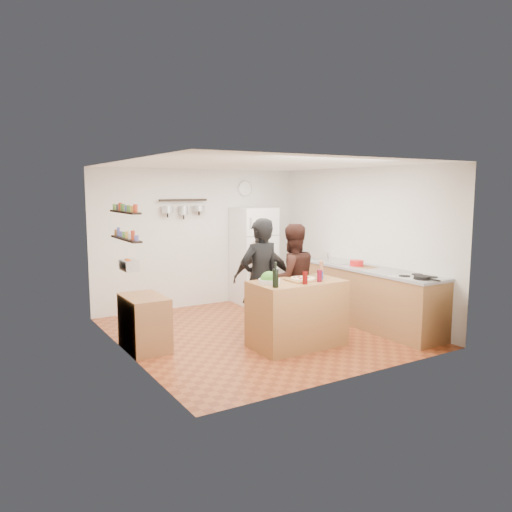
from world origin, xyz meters
TOP-DOWN VIEW (x-y plane):
  - room_shell at (0.00, 0.39)m, footprint 4.20×4.20m
  - prep_island at (0.10, -0.82)m, footprint 1.25×0.72m
  - pizza_board at (0.18, -0.84)m, footprint 0.42×0.34m
  - pizza at (0.18, -0.84)m, footprint 0.34×0.34m
  - salad_bowl at (-0.32, -0.77)m, footprint 0.29×0.29m
  - wine_bottle at (-0.40, -1.04)m, footprint 0.08×0.08m
  - wine_glass_near at (0.05, -1.06)m, footprint 0.07×0.07m
  - wine_glass_far at (0.32, -1.02)m, footprint 0.07×0.07m
  - pepper_mill at (0.55, -0.77)m, footprint 0.06×0.06m
  - salt_canister at (0.40, -0.94)m, footprint 0.07×0.07m
  - person_left at (-0.15, -0.26)m, footprint 0.66×0.46m
  - person_center at (0.37, -0.31)m, footprint 0.90×0.75m
  - person_back at (0.16, 0.17)m, footprint 0.97×0.76m
  - counter_run at (1.70, -0.55)m, footprint 0.63×2.63m
  - stove_top at (1.70, -1.50)m, footprint 0.60×0.62m
  - skillet at (1.60, -1.66)m, footprint 0.24×0.24m
  - sink at (1.70, 0.30)m, footprint 0.50×0.80m
  - cutting_board at (1.70, -0.44)m, footprint 0.30×0.40m
  - red_bowl at (1.65, -0.30)m, footprint 0.22×0.22m
  - fridge at (0.95, 1.75)m, footprint 0.70×0.68m
  - wall_clock at (0.95, 2.08)m, footprint 0.30×0.03m
  - spice_shelf_lower at (-1.93, 0.20)m, footprint 0.12×1.00m
  - spice_shelf_upper at (-1.93, 0.20)m, footprint 0.12×1.00m
  - produce_basket at (-1.90, 0.20)m, footprint 0.18×0.35m
  - side_table at (-1.74, 0.12)m, footprint 0.50×0.80m
  - pot_rack at (-0.35, 2.00)m, footprint 0.90×0.04m

SIDE VIEW (x-z plane):
  - side_table at x=-1.74m, z-range 0.00..0.73m
  - counter_run at x=1.70m, z-range 0.00..0.90m
  - prep_island at x=0.10m, z-range 0.00..0.91m
  - person_back at x=0.16m, z-range 0.00..1.54m
  - person_center at x=0.37m, z-range 0.00..1.64m
  - person_left at x=-0.15m, z-range 0.00..1.74m
  - fridge at x=0.95m, z-range 0.00..1.80m
  - stove_top at x=1.70m, z-range 0.90..0.92m
  - cutting_board at x=1.70m, z-range 0.90..0.92m
  - sink at x=1.70m, z-range 0.90..0.93m
  - pizza_board at x=0.18m, z-range 0.91..0.93m
  - salad_bowl at x=-0.32m, z-range 0.91..0.97m
  - pizza at x=0.18m, z-range 0.93..0.95m
  - skillet at x=1.60m, z-range 0.92..0.97m
  - red_bowl at x=1.65m, z-range 0.92..1.01m
  - salt_canister at x=0.40m, z-range 0.91..1.03m
  - wine_glass_far at x=0.32m, z-range 0.91..1.07m
  - wine_glass_near at x=0.05m, z-range 0.91..1.08m
  - pepper_mill at x=0.55m, z-range 0.91..1.10m
  - wine_bottle at x=-0.40m, z-range 0.91..1.14m
  - produce_basket at x=-1.90m, z-range 1.08..1.22m
  - room_shell at x=0.00m, z-range -0.85..3.35m
  - spice_shelf_lower at x=-1.93m, z-range 1.49..1.51m
  - spice_shelf_upper at x=-1.93m, z-range 1.84..1.86m
  - pot_rack at x=-0.35m, z-range 1.93..1.97m
  - wall_clock at x=0.95m, z-range 2.00..2.30m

